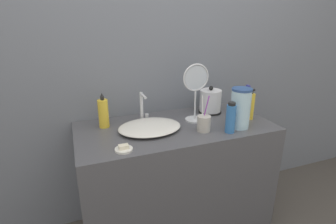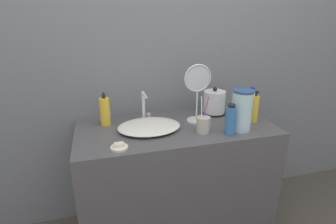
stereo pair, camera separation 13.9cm
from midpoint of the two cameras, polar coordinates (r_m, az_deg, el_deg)
The scene contains 13 objects.
wall_back at distance 1.86m, azimuth 1.11°, elevation 14.99°, with size 6.00×0.04×2.60m.
vanity_counter at distance 1.88m, azimuth 3.79°, elevation -14.42°, with size 1.25×0.60×0.80m.
sink_basin at distance 1.62m, azimuth -1.68°, elevation -3.18°, with size 0.39×0.30×0.04m.
faucet at distance 1.75m, azimuth -2.88°, elevation 1.50°, with size 0.06×0.12×0.20m.
electric_kettle at distance 1.91m, azimuth 12.08°, elevation 1.85°, with size 0.17×0.17×0.20m.
toothbrush_cup at distance 1.60m, azimuth 10.15°, elevation -2.71°, with size 0.08×0.08×0.22m.
lotion_bottle at distance 1.90m, azimuth 19.45°, elevation 1.52°, with size 0.06×0.06×0.22m.
shampoo_bottle at distance 1.70m, azimuth -11.32°, elevation 0.16°, with size 0.06×0.06×0.22m.
mouthwash_bottle at distance 1.59m, azimuth 15.88°, elevation -1.77°, with size 0.06×0.06×0.19m.
hand_cream_bottle at distance 1.84m, azimuth 20.39°, elevation 0.66°, with size 0.05×0.05×0.21m.
soap_dish at distance 1.41m, azimuth -7.81°, elevation -7.57°, with size 0.09×0.09×0.03m.
vanity_mirror at distance 1.71m, azimuth 8.74°, elevation 4.79°, with size 0.18×0.13×0.38m.
water_pitcher at distance 1.66m, azimuth 18.08°, elevation 0.32°, with size 0.12×0.12×0.25m.
Camera 2 is at (-0.47, -1.18, 1.46)m, focal length 28.00 mm.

